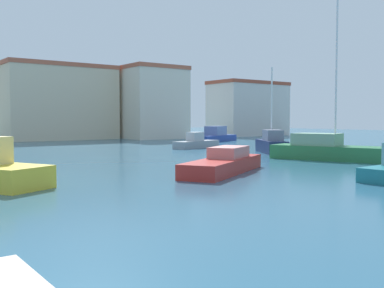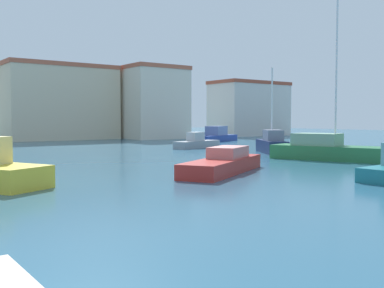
% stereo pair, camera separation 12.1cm
% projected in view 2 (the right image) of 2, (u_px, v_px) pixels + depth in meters
% --- Properties ---
extents(water, '(160.00, 160.00, 0.00)m').
position_uv_depth(water, '(131.00, 158.00, 29.63)').
color(water, '#285670').
rests_on(water, ground).
extents(motorboat_grey_distant_north, '(5.20, 2.66, 1.40)m').
position_uv_depth(motorboat_grey_distant_north, '(197.00, 143.00, 39.99)').
color(motorboat_grey_distant_north, gray).
rests_on(motorboat_grey_distant_north, water).
extents(sailboat_green_far_left, '(4.67, 8.10, 11.87)m').
position_uv_depth(sailboat_green_far_left, '(331.00, 149.00, 28.31)').
color(sailboat_green_far_left, '#28703D').
rests_on(sailboat_green_far_left, water).
extents(motorboat_blue_behind_lamppost, '(7.17, 4.32, 1.73)m').
position_uv_depth(motorboat_blue_behind_lamppost, '(216.00, 136.00, 51.68)').
color(motorboat_blue_behind_lamppost, '#233D93').
rests_on(motorboat_blue_behind_lamppost, water).
extents(sailboat_navy_near_pier, '(3.84, 4.84, 6.41)m').
position_uv_depth(sailboat_navy_near_pier, '(272.00, 144.00, 34.17)').
color(sailboat_navy_near_pier, '#19234C').
rests_on(sailboat_navy_near_pier, water).
extents(motorboat_red_mid_harbor, '(6.83, 4.91, 1.21)m').
position_uv_depth(motorboat_red_mid_harbor, '(224.00, 163.00, 21.74)').
color(motorboat_red_mid_harbor, '#B22823').
rests_on(motorboat_red_mid_harbor, water).
extents(waterfront_apartments, '(13.43, 6.61, 9.17)m').
position_uv_depth(waterfront_apartments, '(60.00, 102.00, 55.55)').
color(waterfront_apartments, beige).
rests_on(waterfront_apartments, ground).
extents(yacht_club, '(7.62, 8.69, 9.29)m').
position_uv_depth(yacht_club, '(149.00, 103.00, 59.37)').
color(yacht_club, beige).
rests_on(yacht_club, ground).
extents(harbor_office, '(11.83, 6.39, 8.13)m').
position_uv_depth(harbor_office, '(249.00, 109.00, 68.80)').
color(harbor_office, beige).
rests_on(harbor_office, ground).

